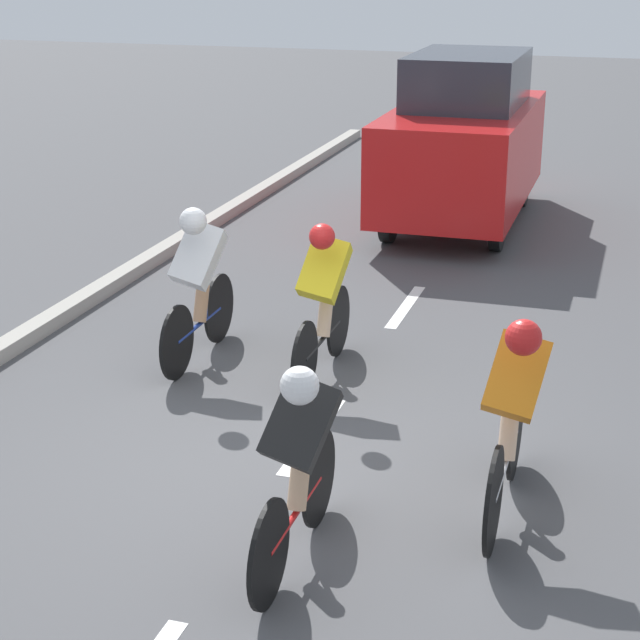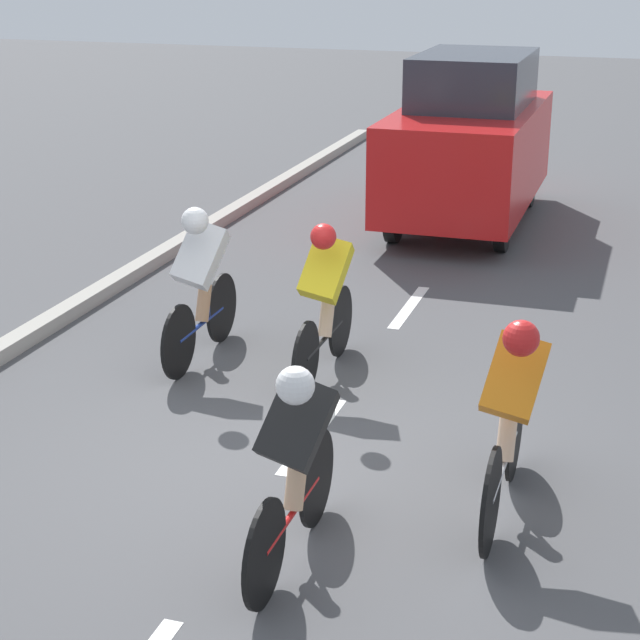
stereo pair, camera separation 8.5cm
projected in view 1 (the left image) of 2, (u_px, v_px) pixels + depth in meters
The scene contains 8 objects.
ground_plane at pixel (287, 472), 7.66m from camera, with size 60.00×60.00×0.00m, color #4C4C4F.
lane_stripe_mid at pixel (313, 435), 8.22m from camera, with size 0.12×1.40×0.01m, color white.
lane_stripe_far at pixel (406, 306), 11.10m from camera, with size 0.12×1.40×0.01m, color white.
cyclist_black at pixel (299, 457), 6.24m from camera, with size 0.45×1.60×1.42m.
cyclist_orange at pixel (512, 410), 6.81m from camera, with size 0.41×1.73×1.47m.
cyclist_white at pixel (198, 278), 9.37m from camera, with size 0.44×1.61×1.49m.
cyclist_yellow at pixel (323, 295), 9.04m from camera, with size 0.41×1.65×1.45m.
support_car at pixel (463, 141), 14.07m from camera, with size 1.70×3.93×2.22m.
Camera 1 is at (-2.25, 6.48, 3.60)m, focal length 60.00 mm.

